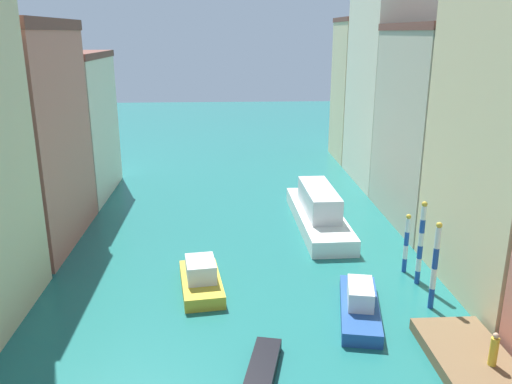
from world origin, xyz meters
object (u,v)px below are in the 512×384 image
Objects in this scene: mooring_pole_0 at (435,265)px; mooring_pole_1 at (421,242)px; waterfront_dock at (478,370)px; motorboat_1 at (360,304)px; person_on_dock at (494,350)px; mooring_pole_2 at (406,243)px; motorboat_0 at (201,279)px; vaporetto_white at (318,211)px.

mooring_pole_1 is (0.29, 2.91, 0.09)m from mooring_pole_0.
mooring_pole_0 is 2.92m from mooring_pole_1.
waterfront_dock is 6.72m from motorboat_1.
person_on_dock is 0.32× the size of mooring_pole_0.
mooring_pole_2 is at bearing 89.65° from mooring_pole_0.
motorboat_0 is at bearing 167.34° from mooring_pole_0.
motorboat_0 is at bearing -130.43° from vaporetto_white.
person_on_dock is at bearing -34.18° from motorboat_0.
mooring_pole_2 is (-0.34, 10.53, 0.64)m from person_on_dock.
mooring_pole_1 is 0.78× the size of motorboat_1.
waterfront_dock is 1.57× the size of mooring_pole_0.
mooring_pole_2 is at bearing 50.59° from motorboat_1.
vaporetto_white is (-4.01, 8.51, -0.82)m from mooring_pole_2.
vaporetto_white is at bearing 49.57° from motorboat_0.
mooring_pole_2 is 0.30× the size of vaporetto_white.
motorboat_1 is (-4.38, -3.40, -2.05)m from mooring_pole_1.
mooring_pole_0 is 13.11m from motorboat_0.
mooring_pole_2 is at bearing 91.87° from person_on_dock.
mooring_pole_1 is 13.10m from motorboat_0.
person_on_dock reaches higher than waterfront_dock.
motorboat_1 is at bearing -142.19° from mooring_pole_1.
mooring_pole_2 is (0.03, 4.52, -0.59)m from mooring_pole_0.
mooring_pole_0 is at bearing 6.81° from motorboat_1.
mooring_pole_2 is (-0.26, 1.61, -0.68)m from mooring_pole_1.
vaporetto_white is 2.32× the size of motorboat_0.
mooring_pole_0 reaches higher than motorboat_1.
motorboat_0 is at bearing 158.75° from motorboat_1.
motorboat_1 is (-4.46, 5.52, -0.73)m from person_on_dock.
person_on_dock is (0.53, -0.07, 1.03)m from waterfront_dock.
vaporetto_white is at bearing 89.55° from motorboat_1.
mooring_pole_0 is at bearing -73.01° from vaporetto_white.
mooring_pole_1 is at bearing -80.86° from mooring_pole_2.
mooring_pole_1 reaches higher than motorboat_1.
mooring_pole_0 is at bearing 88.46° from waterfront_dock.
motorboat_1 is (8.57, -3.33, -0.08)m from motorboat_0.
mooring_pole_2 is at bearing -64.77° from vaporetto_white.
motorboat_0 is at bearing 145.82° from person_on_dock.
motorboat_0 reaches higher than motorboat_1.
mooring_pole_0 is (-0.37, 6.00, 1.23)m from person_on_dock.
mooring_pole_2 is 0.70× the size of motorboat_0.
motorboat_1 is at bearing -90.45° from vaporetto_white.
vaporetto_white reaches higher than waterfront_dock.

